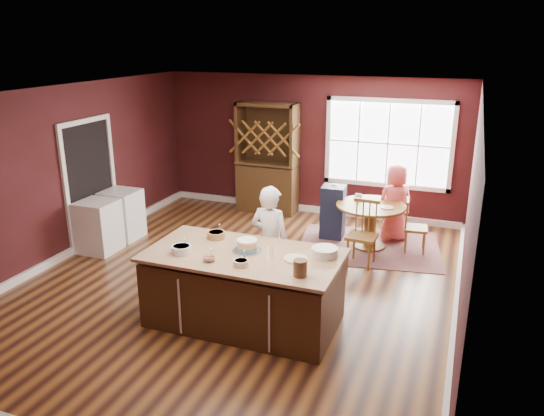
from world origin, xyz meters
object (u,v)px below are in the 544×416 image
at_px(high_chair, 333,211).
at_px(washer, 98,226).
at_px(dining_table, 370,217).
at_px(seated_woman, 395,203).
at_px(chair_north, 395,209).
at_px(baker, 270,243).
at_px(kitchen_island, 244,290).
at_px(dryer, 122,214).
at_px(chair_east, 416,226).
at_px(chair_south, 362,234).
at_px(hutch, 267,158).
at_px(layer_cake, 247,245).
at_px(toddler, 332,191).

distance_m(high_chair, washer, 3.97).
height_order(dining_table, seated_woman, seated_woman).
relative_size(chair_north, high_chair, 0.95).
bearing_deg(dining_table, baker, -112.59).
distance_m(kitchen_island, chair_north, 4.02).
distance_m(washer, dryer, 0.64).
bearing_deg(kitchen_island, baker, 85.47).
relative_size(baker, dryer, 1.83).
relative_size(dining_table, chair_east, 1.27).
bearing_deg(chair_south, chair_north, 84.99).
bearing_deg(dining_table, high_chair, 161.53).
distance_m(chair_north, washer, 5.11).
bearing_deg(baker, seated_woman, -106.15).
bearing_deg(baker, chair_north, -103.17).
bearing_deg(chair_north, chair_east, 99.50).
xyz_separation_m(chair_north, hutch, (-2.58, 0.39, 0.63)).
bearing_deg(dryer, seated_woman, 19.56).
relative_size(baker, hutch, 0.72).
bearing_deg(dryer, layer_cake, -29.80).
bearing_deg(dining_table, seated_woman, 56.83).
bearing_deg(kitchen_island, chair_south, 65.56).
relative_size(kitchen_island, hutch, 1.08).
height_order(washer, dryer, dryer).
xyz_separation_m(chair_north, dryer, (-4.42, -1.91, -0.03)).
bearing_deg(toddler, washer, -148.43).
distance_m(kitchen_island, washer, 3.39).
relative_size(chair_south, dryer, 1.20).
relative_size(dining_table, dryer, 1.34).
relative_size(dining_table, toddler, 4.42).
bearing_deg(chair_north, toddler, 2.62).
distance_m(kitchen_island, dining_table, 3.16).
relative_size(layer_cake, hutch, 0.16).
xyz_separation_m(seated_woman, high_chair, (-1.02, -0.26, -0.18)).
bearing_deg(washer, dryer, 90.00).
bearing_deg(high_chair, chair_north, 27.06).
relative_size(chair_east, chair_south, 0.88).
height_order(layer_cake, chair_north, layer_cake).
xyz_separation_m(chair_south, seated_woman, (0.30, 1.27, 0.16)).
xyz_separation_m(baker, seated_woman, (1.25, 2.73, -0.11)).
distance_m(toddler, dryer, 3.71).
relative_size(baker, seated_woman, 1.17).
relative_size(seated_woman, high_chair, 1.38).
distance_m(baker, seated_woman, 3.01).
xyz_separation_m(kitchen_island, chair_south, (1.01, 2.22, 0.08)).
distance_m(dining_table, hutch, 2.66).
bearing_deg(seated_woman, washer, -9.18).
distance_m(seated_woman, high_chair, 1.07).
xyz_separation_m(kitchen_island, high_chair, (0.29, 3.23, 0.05)).
xyz_separation_m(toddler, washer, (-3.39, -2.08, -0.38)).
bearing_deg(dining_table, chair_east, 5.22).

